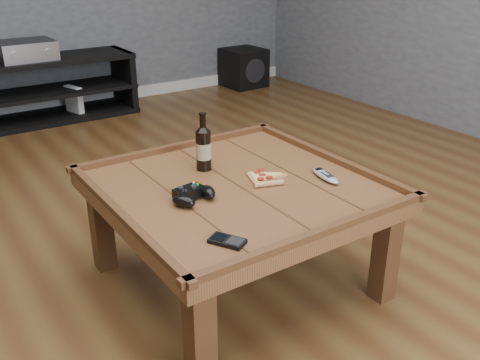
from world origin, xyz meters
TOP-DOWN VIEW (x-y plane):
  - ground at (0.00, 0.00)m, footprint 6.00×6.00m
  - baseboard at (0.00, 2.99)m, footprint 5.00×0.02m
  - coffee_table at (0.00, 0.00)m, footprint 1.03×1.03m
  - media_console at (0.00, 2.75)m, footprint 1.40×0.45m
  - beer_bottle at (-0.03, 0.21)m, footprint 0.06×0.06m
  - game_controller at (-0.21, -0.03)m, footprint 0.19×0.14m
  - pizza_slice at (0.12, -0.02)m, footprint 0.19×0.24m
  - smartphone at (-0.27, -0.35)m, footprint 0.11×0.13m
  - remote_control at (0.33, -0.15)m, footprint 0.08×0.18m
  - av_receiver at (-0.10, 2.74)m, footprint 0.41×0.35m
  - subwoofer at (1.95, 2.80)m, footprint 0.39×0.39m
  - game_console at (0.21, 2.71)m, footprint 0.17×0.23m

SIDE VIEW (x-z plane):
  - ground at x=0.00m, z-range 0.00..0.00m
  - baseboard at x=0.00m, z-range 0.00..0.10m
  - game_console at x=0.21m, z-range -0.01..0.24m
  - subwoofer at x=1.95m, z-range 0.00..0.37m
  - media_console at x=0.00m, z-range 0.00..0.50m
  - coffee_table at x=0.00m, z-range 0.15..0.63m
  - smartphone at x=-0.27m, z-range 0.45..0.47m
  - pizza_slice at x=0.12m, z-range 0.45..0.47m
  - remote_control at x=0.33m, z-range 0.45..0.48m
  - game_controller at x=-0.21m, z-range 0.45..0.50m
  - beer_bottle at x=-0.03m, z-range 0.43..0.67m
  - av_receiver at x=-0.10m, z-range 0.50..0.64m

